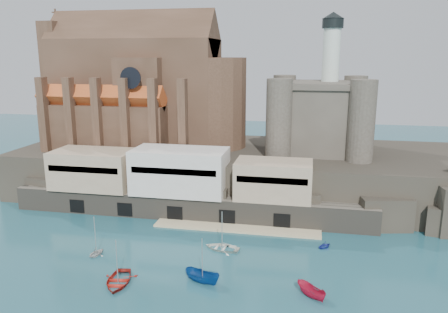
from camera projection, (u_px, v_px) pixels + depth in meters
name	position (u px, v px, depth m)	size (l,w,h in m)	color
ground	(201.00, 276.00, 61.71)	(300.00, 300.00, 0.00)	#1A4C58
promontory	(243.00, 172.00, 98.25)	(100.00, 36.00, 10.00)	black
quay	(179.00, 185.00, 84.30)	(70.00, 12.00, 13.05)	#5D574B
church	(143.00, 92.00, 101.23)	(47.00, 25.93, 30.51)	#452E20
castle_keep	(319.00, 113.00, 93.78)	(21.20, 21.20, 29.30)	#474137
boat_0	(118.00, 283.00, 59.81)	(4.74, 1.37, 6.63)	#A81F17
boat_2	(202.00, 282.00, 60.17)	(2.05, 2.11, 5.46)	navy
boat_4	(97.00, 255.00, 68.16)	(2.67, 1.63, 3.10)	beige
boat_5	(311.00, 296.00, 56.66)	(1.74, 1.79, 4.64)	#BB1638
boat_6	(222.00, 249.00, 70.34)	(4.05, 1.18, 5.67)	white
boat_7	(324.00, 248.00, 70.88)	(2.33, 1.42, 2.70)	#2436A0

